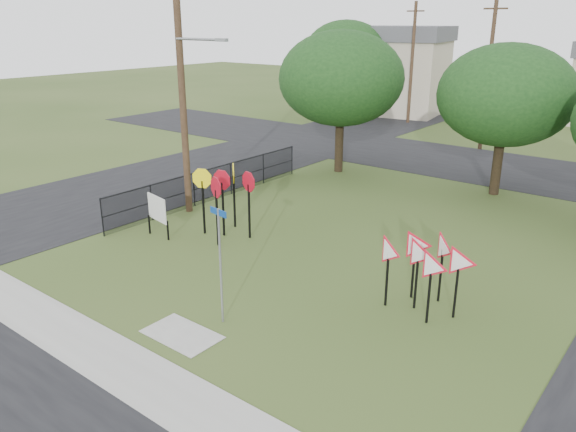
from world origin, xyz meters
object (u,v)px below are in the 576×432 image
object	(u,v)px
yield_sign_cluster	(425,257)
info_board	(157,210)
street_name_sign	(220,259)
stop_sign_cluster	(225,187)

from	to	relation	value
yield_sign_cluster	info_board	world-z (taller)	yield_sign_cluster
street_name_sign	stop_sign_cluster	distance (m)	6.41
yield_sign_cluster	street_name_sign	bearing A→B (deg)	-134.23
street_name_sign	stop_sign_cluster	world-z (taller)	street_name_sign
stop_sign_cluster	info_board	xyz separation A→B (m)	(-1.90, -1.66, -0.83)
street_name_sign	info_board	xyz separation A→B (m)	(-6.30, 3.01, -0.76)
stop_sign_cluster	info_board	size ratio (longest dim) A/B	1.60
street_name_sign	info_board	size ratio (longest dim) A/B	2.00
street_name_sign	info_board	world-z (taller)	street_name_sign
stop_sign_cluster	yield_sign_cluster	distance (m)	8.31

